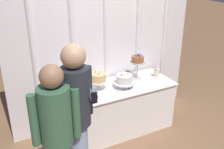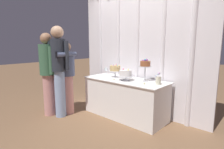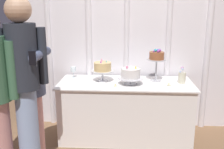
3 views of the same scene
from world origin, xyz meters
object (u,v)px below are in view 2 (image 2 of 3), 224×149
at_px(flower_vase, 158,80).
at_px(guest_girl_blue_dress, 67,75).
at_px(guest_man_dark_suit, 59,66).
at_px(cake_display_rightmost, 145,65).
at_px(tealight_near_left, 145,84).
at_px(cake_display_center, 125,74).
at_px(tealight_far_left, 114,79).
at_px(cake_table, 125,98).
at_px(cake_display_leftmost, 115,69).
at_px(wine_glass, 106,69).
at_px(guest_man_pink_jacket, 48,70).

xyz_separation_m(flower_vase, guest_girl_blue_dress, (-1.68, -0.69, -0.02)).
relative_size(flower_vase, guest_man_dark_suit, 0.12).
relative_size(cake_display_rightmost, tealight_near_left, 9.10).
height_order(tealight_near_left, guest_man_dark_suit, guest_man_dark_suit).
xyz_separation_m(cake_display_center, tealight_far_left, (-0.18, -0.12, -0.12)).
height_order(flower_vase, tealight_near_left, flower_vase).
distance_m(cake_table, guest_girl_blue_dress, 1.27).
height_order(cake_display_leftmost, guest_man_dark_suit, guest_man_dark_suit).
relative_size(flower_vase, guest_girl_blue_dress, 0.14).
relative_size(cake_table, guest_man_dark_suit, 0.95).
bearing_deg(cake_display_rightmost, cake_display_center, -152.96).
distance_m(cake_table, flower_vase, 0.84).
bearing_deg(wine_glass, guest_man_pink_jacket, -112.77).
bearing_deg(wine_glass, flower_vase, -7.35).
relative_size(guest_man_dark_suit, guest_man_pink_jacket, 1.08).
bearing_deg(wine_glass, cake_display_rightmost, -5.38).
height_order(cake_table, wine_glass, wine_glass).
xyz_separation_m(tealight_far_left, guest_girl_blue_dress, (-0.86, -0.48, 0.05)).
bearing_deg(tealight_near_left, wine_glass, 165.27).
relative_size(cake_display_center, guest_man_pink_jacket, 0.19).
distance_m(cake_display_leftmost, guest_girl_blue_dress, 1.00).
distance_m(cake_display_rightmost, flower_vase, 0.40).
bearing_deg(guest_girl_blue_dress, tealight_far_left, 29.09).
xyz_separation_m(cake_display_leftmost, tealight_far_left, (0.18, -0.24, -0.17)).
distance_m(guest_girl_blue_dress, guest_man_dark_suit, 0.28).
relative_size(cake_display_leftmost, guest_man_pink_jacket, 0.17).
xyz_separation_m(guest_girl_blue_dress, guest_man_dark_suit, (0.03, -0.19, 0.20)).
xyz_separation_m(wine_glass, guest_man_dark_suit, (-0.24, -1.06, 0.15)).
bearing_deg(wine_glass, cake_display_center, -19.34).
height_order(wine_glass, flower_vase, flower_vase).
bearing_deg(cake_table, tealight_far_left, -122.12).
bearing_deg(cake_display_rightmost, flower_vase, -14.03).
xyz_separation_m(cake_display_center, wine_glass, (-0.77, 0.27, -0.02)).
relative_size(flower_vase, guest_man_pink_jacket, 0.13).
relative_size(cake_display_leftmost, cake_display_center, 0.91).
bearing_deg(cake_display_leftmost, guest_man_dark_suit, -125.80).
relative_size(cake_table, cake_display_leftmost, 5.92).
xyz_separation_m(cake_display_leftmost, cake_display_center, (0.36, -0.12, -0.05)).
distance_m(wine_glass, flower_vase, 1.43).
height_order(cake_display_center, wine_glass, cake_display_center).
bearing_deg(guest_girl_blue_dress, cake_display_rightmost, 29.36).
height_order(cake_display_leftmost, tealight_near_left, cake_display_leftmost).
distance_m(tealight_near_left, guest_girl_blue_dress, 1.60).
bearing_deg(guest_man_dark_suit, guest_man_pink_jacket, -157.45).
bearing_deg(cake_display_rightmost, guest_man_pink_jacket, -146.18).
height_order(wine_glass, guest_man_dark_suit, guest_man_dark_suit).
bearing_deg(guest_man_pink_jacket, cake_display_center, 35.42).
bearing_deg(cake_display_leftmost, guest_girl_blue_dress, -133.53).
bearing_deg(cake_table, cake_display_rightmost, 14.21).
relative_size(cake_table, tealight_far_left, 38.81).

